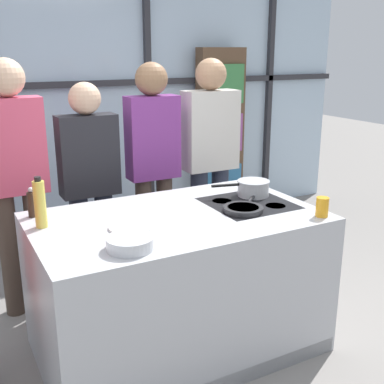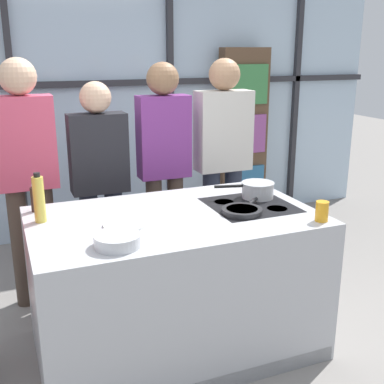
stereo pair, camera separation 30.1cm
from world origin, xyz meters
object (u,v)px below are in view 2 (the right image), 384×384
oil_bottle (39,199)px  spectator_center_left (100,177)px  spectator_far_right (223,154)px  frying_pan (243,210)px  saucepan (257,189)px  mixing_bowl (117,240)px  juice_glass_near (322,211)px  spectator_center_right (164,159)px  white_plate (125,225)px  spectator_far_left (27,168)px  pepper_grinder (35,198)px

oil_bottle → spectator_center_left: bearing=56.3°
spectator_center_left → spectator_far_right: (1.03, 0.00, 0.09)m
frying_pan → saucepan: 0.34m
mixing_bowl → juice_glass_near: 1.19m
spectator_far_right → frying_pan: spectator_far_right is taller
frying_pan → spectator_far_right: bearing=70.6°
spectator_center_right → oil_bottle: size_ratio=6.06×
spectator_far_right → mixing_bowl: 1.76m
spectator_far_right → saucepan: spectator_far_right is taller
saucepan → white_plate: bearing=-168.6°
spectator_far_left → juice_glass_near: size_ratio=15.37×
spectator_center_left → saucepan: 1.21m
spectator_center_right → pepper_grinder: size_ratio=9.69×
pepper_grinder → white_plate: bearing=-46.2°
spectator_far_left → oil_bottle: size_ratio=6.19×
white_plate → oil_bottle: size_ratio=0.83×
white_plate → mixing_bowl: bearing=-111.3°
white_plate → juice_glass_near: size_ratio=2.06×
spectator_center_left → frying_pan: (0.66, -1.05, -0.02)m
spectator_center_left → mixing_bowl: spectator_center_left is taller
white_plate → juice_glass_near: 1.14m
mixing_bowl → spectator_far_left: bearing=104.8°
pepper_grinder → frying_pan: bearing=-23.6°
frying_pan → white_plate: size_ratio=1.56×
frying_pan → mixing_bowl: size_ratio=1.58×
pepper_grinder → oil_bottle: bearing=-87.2°
saucepan → spectator_far_right: bearing=80.7°
frying_pan → white_plate: bearing=176.1°
spectator_far_left → pepper_grinder: bearing=90.5°
spectator_far_right → oil_bottle: (-1.53, -0.75, 0.01)m
white_plate → spectator_far_left: bearing=113.9°
pepper_grinder → spectator_far_left: bearing=90.5°
spectator_far_right → juice_glass_near: 1.36m
white_plate → pepper_grinder: (-0.44, 0.46, 0.08)m
oil_bottle → white_plate: bearing=-30.4°
mixing_bowl → pepper_grinder: (-0.33, 0.74, 0.05)m
oil_bottle → juice_glass_near: (1.51, -0.60, -0.08)m
spectator_center_left → oil_bottle: bearing=56.3°
spectator_center_right → saucepan: spectator_center_right is taller
spectator_far_right → frying_pan: bearing=70.6°
spectator_center_right → white_plate: 1.17m
spectator_center_left → spectator_far_right: 1.03m
frying_pan → oil_bottle: 1.20m
oil_bottle → pepper_grinder: oil_bottle is taller
spectator_far_right → white_plate: bearing=42.4°
spectator_center_right → juice_glass_near: spectator_center_right is taller
juice_glass_near → spectator_far_right: bearing=89.4°
frying_pan → pepper_grinder: (-1.17, 0.51, 0.06)m
spectator_far_left → frying_pan: (1.17, -1.05, -0.13)m
spectator_center_right → oil_bottle: 1.26m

